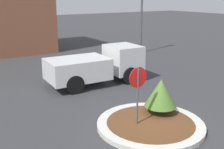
% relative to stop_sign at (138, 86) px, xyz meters
% --- Properties ---
extents(ground_plane, '(120.00, 120.00, 0.00)m').
position_rel_stop_sign_xyz_m(ground_plane, '(0.49, -0.19, -1.64)').
color(ground_plane, '#38383A').
extents(traffic_island, '(4.01, 4.01, 0.18)m').
position_rel_stop_sign_xyz_m(traffic_island, '(0.49, -0.19, -1.56)').
color(traffic_island, beige).
rests_on(traffic_island, ground_plane).
extents(stop_sign, '(0.76, 0.07, 2.35)m').
position_rel_stop_sign_xyz_m(stop_sign, '(0.00, 0.00, 0.00)').
color(stop_sign, '#4C4C51').
rests_on(stop_sign, ground_plane).
extents(island_shrub, '(1.28, 1.28, 1.41)m').
position_rel_stop_sign_xyz_m(island_shrub, '(1.40, 0.29, -0.62)').
color(island_shrub, brown).
rests_on(island_shrub, traffic_island).
extents(utility_truck, '(5.39, 2.45, 1.99)m').
position_rel_stop_sign_xyz_m(utility_truck, '(1.55, 5.54, -0.60)').
color(utility_truck, silver).
rests_on(utility_truck, ground_plane).
extents(light_pole, '(0.70, 0.30, 5.84)m').
position_rel_stop_sign_xyz_m(light_pole, '(9.02, 11.07, 1.82)').
color(light_pole, '#4C4C51').
rests_on(light_pole, ground_plane).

